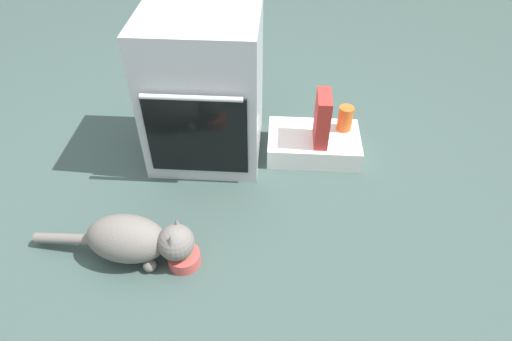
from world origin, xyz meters
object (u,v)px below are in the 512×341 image
at_px(food_bowl, 184,257).
at_px(cereal_box, 322,119).
at_px(cat, 135,239).
at_px(pantry_cabinet, 313,144).
at_px(oven, 204,90).
at_px(sauce_jar, 345,118).

bearing_deg(food_bowl, cereal_box, 50.98).
bearing_deg(cat, food_bowl, 0.00).
xyz_separation_m(cat, cereal_box, (0.80, 0.73, 0.14)).
bearing_deg(cereal_box, cat, -137.82).
height_order(pantry_cabinet, cereal_box, cereal_box).
xyz_separation_m(oven, sauce_jar, (0.75, 0.09, -0.20)).
xyz_separation_m(pantry_cabinet, food_bowl, (-0.58, -0.79, -0.02)).
distance_m(food_bowl, sauce_jar, 1.14).
relative_size(cat, cereal_box, 2.62).
relative_size(oven, sauce_jar, 5.57).
distance_m(oven, cereal_box, 0.62).
bearing_deg(sauce_jar, food_bowl, -130.84).
xyz_separation_m(cat, sauce_jar, (0.94, 0.84, 0.07)).
bearing_deg(sauce_jar, oven, -173.46).
height_order(cereal_box, sauce_jar, cereal_box).
bearing_deg(sauce_jar, pantry_cabinet, -157.54).
distance_m(pantry_cabinet, cereal_box, 0.21).
bearing_deg(oven, sauce_jar, 6.54).
distance_m(food_bowl, cereal_box, 0.99).
bearing_deg(pantry_cabinet, sauce_jar, 22.46).
distance_m(oven, cat, 0.83).
height_order(oven, cat, oven).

